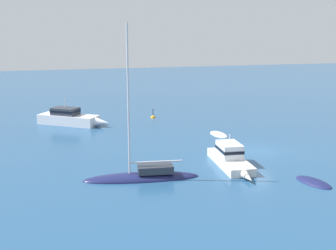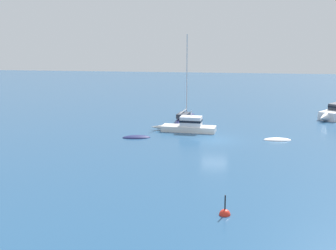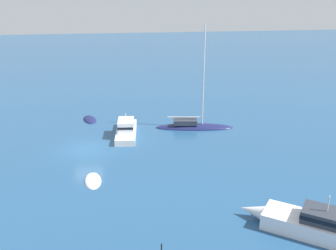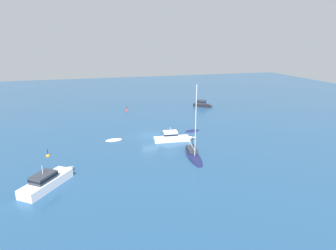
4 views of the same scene
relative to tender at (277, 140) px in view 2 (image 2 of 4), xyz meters
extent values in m
plane|color=navy|center=(0.82, -6.16, 0.00)|extent=(160.00, 160.00, 0.00)
ellipsoid|color=white|center=(0.00, 0.00, 0.00)|extent=(1.47, 2.81, 0.45)
ellipsoid|color=#191E4C|center=(1.02, -14.07, 0.00)|extent=(1.93, 3.08, 0.48)
cone|color=white|center=(-10.38, 6.26, 0.51)|extent=(1.91, 1.77, 1.03)
cube|color=silver|center=(-2.78, -9.12, 0.30)|extent=(2.29, 5.91, 0.60)
cone|color=silver|center=(-3.05, -12.68, 0.30)|extent=(0.71, 1.49, 0.60)
cube|color=silver|center=(-2.76, -8.88, 1.13)|extent=(1.65, 2.36, 1.05)
cube|color=black|center=(-2.76, -8.88, 1.18)|extent=(1.69, 2.40, 0.24)
cylinder|color=silver|center=(-2.76, -8.88, 1.98)|extent=(0.08, 0.08, 0.66)
ellipsoid|color=#191E4C|center=(-9.73, -10.28, 0.00)|extent=(8.04, 2.72, 0.83)
cube|color=#2D333D|center=(-8.79, -10.39, 0.66)|extent=(2.50, 1.52, 0.50)
cylinder|color=silver|center=(-10.51, -10.18, 5.36)|extent=(0.13, 0.13, 9.89)
cylinder|color=silver|center=(-8.75, -10.39, 1.16)|extent=(3.54, 0.53, 0.10)
sphere|color=red|center=(19.67, -4.75, 0.00)|extent=(0.67, 0.67, 0.67)
cylinder|color=black|center=(19.67, -4.75, 0.77)|extent=(0.08, 0.08, 0.87)
camera|label=1|loc=(-15.41, -37.61, 9.90)|focal=46.46mm
camera|label=2|loc=(44.33, -4.47, 10.28)|focal=47.89mm
camera|label=3|loc=(-2.27, 27.41, 14.44)|focal=42.83mm
camera|label=4|loc=(-44.42, 3.10, 15.82)|focal=30.20mm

